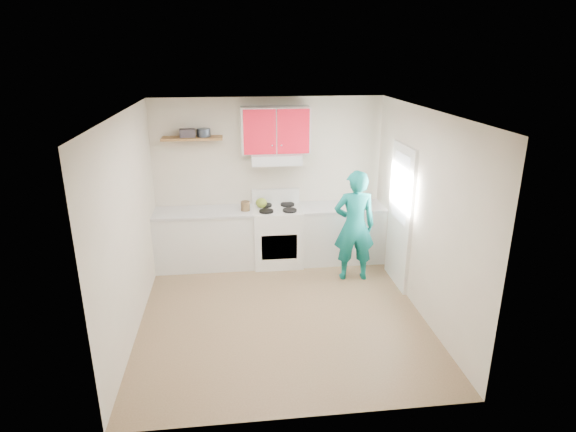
{
  "coord_description": "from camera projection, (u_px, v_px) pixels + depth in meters",
  "views": [
    {
      "loc": [
        -0.56,
        -5.44,
        3.25
      ],
      "look_at": [
        0.15,
        0.55,
        1.15
      ],
      "focal_mm": 29.64,
      "sensor_mm": 36.0,
      "label": 1
    }
  ],
  "objects": [
    {
      "name": "counter_left",
      "position": [
        205.0,
        239.0,
        7.47
      ],
      "size": [
        1.52,
        0.6,
        0.9
      ],
      "primitive_type": "cube",
      "color": "silver",
      "rests_on": "floor"
    },
    {
      "name": "silicone_mat",
      "position": [
        368.0,
        207.0,
        7.58
      ],
      "size": [
        0.34,
        0.3,
        0.01
      ],
      "primitive_type": "cube",
      "rotation": [
        0.0,
        0.0,
        0.24
      ],
      "color": "red",
      "rests_on": "counter_right"
    },
    {
      "name": "shelf",
      "position": [
        192.0,
        138.0,
        7.09
      ],
      "size": [
        0.9,
        0.3,
        0.04
      ],
      "primitive_type": "cube",
      "color": "brown",
      "rests_on": "back_wall"
    },
    {
      "name": "kettle",
      "position": [
        261.0,
        203.0,
        7.45
      ],
      "size": [
        0.24,
        0.24,
        0.15
      ],
      "primitive_type": "ellipsoid",
      "rotation": [
        0.0,
        0.0,
        -0.41
      ],
      "color": "olive",
      "rests_on": "stove"
    },
    {
      "name": "upper_cabinets",
      "position": [
        276.0,
        130.0,
        7.18
      ],
      "size": [
        1.02,
        0.33,
        0.7
      ],
      "primitive_type": "cube",
      "color": "red",
      "rests_on": "back_wall"
    },
    {
      "name": "left_wall",
      "position": [
        130.0,
        226.0,
        5.61
      ],
      "size": [
        0.04,
        3.8,
        2.6
      ],
      "primitive_type": "cube",
      "color": "beige",
      "rests_on": "floor"
    },
    {
      "name": "door_glass",
      "position": [
        401.0,
        188.0,
        6.61
      ],
      "size": [
        0.01,
        0.55,
        0.95
      ],
      "primitive_type": "cube",
      "color": "white",
      "rests_on": "door"
    },
    {
      "name": "crock",
      "position": [
        245.0,
        207.0,
        7.31
      ],
      "size": [
        0.18,
        0.18,
        0.17
      ],
      "primitive_type": "cylinder",
      "rotation": [
        0.0,
        0.0,
        -0.37
      ],
      "color": "#4C3921",
      "rests_on": "counter_left"
    },
    {
      "name": "cutting_board",
      "position": [
        321.0,
        207.0,
        7.52
      ],
      "size": [
        0.33,
        0.25,
        0.02
      ],
      "primitive_type": "cube",
      "rotation": [
        0.0,
        0.0,
        0.09
      ],
      "color": "olive",
      "rests_on": "counter_right"
    },
    {
      "name": "front_wall",
      "position": [
        304.0,
        294.0,
        4.03
      ],
      "size": [
        3.6,
        0.04,
        2.6
      ],
      "primitive_type": "cube",
      "color": "beige",
      "rests_on": "floor"
    },
    {
      "name": "stove",
      "position": [
        277.0,
        236.0,
        7.57
      ],
      "size": [
        0.76,
        0.65,
        0.92
      ],
      "primitive_type": "cube",
      "color": "white",
      "rests_on": "floor"
    },
    {
      "name": "books",
      "position": [
        187.0,
        133.0,
        7.06
      ],
      "size": [
        0.24,
        0.18,
        0.12
      ],
      "primitive_type": "cube",
      "rotation": [
        0.0,
        0.0,
        0.05
      ],
      "color": "#383238",
      "rests_on": "shelf"
    },
    {
      "name": "door",
      "position": [
        400.0,
        216.0,
        6.75
      ],
      "size": [
        0.05,
        0.85,
        2.05
      ],
      "primitive_type": "cube",
      "color": "white",
      "rests_on": "floor"
    },
    {
      "name": "ceiling",
      "position": [
        281.0,
        112.0,
        5.38
      ],
      "size": [
        3.6,
        3.8,
        0.04
      ],
      "primitive_type": "cube",
      "color": "white",
      "rests_on": "floor"
    },
    {
      "name": "tin",
      "position": [
        204.0,
        133.0,
        7.09
      ],
      "size": [
        0.22,
        0.22,
        0.12
      ],
      "primitive_type": "cylinder",
      "rotation": [
        0.0,
        0.0,
        -0.11
      ],
      "color": "#333D4C",
      "rests_on": "shelf"
    },
    {
      "name": "right_wall",
      "position": [
        422.0,
        214.0,
        6.01
      ],
      "size": [
        0.04,
        3.8,
        2.6
      ],
      "primitive_type": "cube",
      "color": "beige",
      "rests_on": "floor"
    },
    {
      "name": "range_hood",
      "position": [
        276.0,
        158.0,
        7.27
      ],
      "size": [
        0.76,
        0.44,
        0.15
      ],
      "primitive_type": "cube",
      "color": "silver",
      "rests_on": "back_wall"
    },
    {
      "name": "back_wall",
      "position": [
        269.0,
        180.0,
        7.59
      ],
      "size": [
        3.6,
        0.04,
        2.6
      ],
      "primitive_type": "cube",
      "color": "beige",
      "rests_on": "floor"
    },
    {
      "name": "counter_right",
      "position": [
        341.0,
        233.0,
        7.71
      ],
      "size": [
        1.32,
        0.6,
        0.9
      ],
      "primitive_type": "cube",
      "color": "silver",
      "rests_on": "floor"
    },
    {
      "name": "person",
      "position": [
        354.0,
        226.0,
        6.94
      ],
      "size": [
        0.63,
        0.44,
        1.67
      ],
      "primitive_type": "imported",
      "rotation": [
        0.0,
        0.0,
        3.07
      ],
      "color": "#0C7470",
      "rests_on": "floor"
    },
    {
      "name": "floor",
      "position": [
        282.0,
        313.0,
        6.24
      ],
      "size": [
        3.8,
        3.8,
        0.0
      ],
      "primitive_type": "plane",
      "color": "brown",
      "rests_on": "ground"
    }
  ]
}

